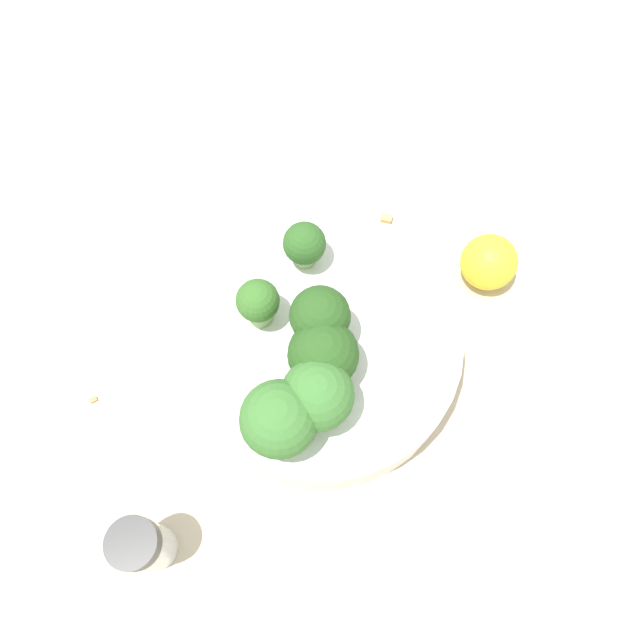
{
  "coord_description": "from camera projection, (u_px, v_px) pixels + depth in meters",
  "views": [
    {
      "loc": [
        0.05,
        0.17,
        0.5
      ],
      "look_at": [
        0.0,
        0.0,
        0.08
      ],
      "focal_mm": 35.0,
      "sensor_mm": 36.0,
      "label": 1
    }
  ],
  "objects": [
    {
      "name": "ground_plane",
      "position": [
        320.0,
        356.0,
        0.53
      ],
      "size": [
        3.0,
        3.0,
        0.0
      ],
      "primitive_type": "plane",
      "color": "beige"
    },
    {
      "name": "bowl",
      "position": [
        320.0,
        346.0,
        0.51
      ],
      "size": [
        0.22,
        0.22,
        0.05
      ],
      "primitive_type": "cylinder",
      "color": "white",
      "rests_on": "ground_plane"
    },
    {
      "name": "broccoli_floret_0",
      "position": [
        323.0,
        355.0,
        0.44
      ],
      "size": [
        0.05,
        0.05,
        0.06
      ],
      "color": "#8EB770",
      "rests_on": "bowl"
    },
    {
      "name": "broccoli_floret_1",
      "position": [
        317.0,
        395.0,
        0.43
      ],
      "size": [
        0.05,
        0.05,
        0.06
      ],
      "color": "#7A9E5B",
      "rests_on": "bowl"
    },
    {
      "name": "broccoli_floret_2",
      "position": [
        279.0,
        419.0,
        0.42
      ],
      "size": [
        0.05,
        0.05,
        0.06
      ],
      "color": "#8EB770",
      "rests_on": "bowl"
    },
    {
      "name": "broccoli_floret_3",
      "position": [
        304.0,
        245.0,
        0.49
      ],
      "size": [
        0.03,
        0.03,
        0.04
      ],
      "color": "#7A9E5B",
      "rests_on": "bowl"
    },
    {
      "name": "broccoli_floret_4",
      "position": [
        258.0,
        303.0,
        0.47
      ],
      "size": [
        0.03,
        0.03,
        0.05
      ],
      "color": "#7A9E5B",
      "rests_on": "bowl"
    },
    {
      "name": "broccoli_floret_5",
      "position": [
        315.0,
        318.0,
        0.45
      ],
      "size": [
        0.04,
        0.04,
        0.06
      ],
      "color": "#7A9E5B",
      "rests_on": "bowl"
    },
    {
      "name": "pepper_shaker",
      "position": [
        144.0,
        546.0,
        0.44
      ],
      "size": [
        0.04,
        0.04,
        0.07
      ],
      "color": "silver",
      "rests_on": "ground_plane"
    },
    {
      "name": "lemon_wedge",
      "position": [
        489.0,
        262.0,
        0.53
      ],
      "size": [
        0.05,
        0.05,
        0.05
      ],
      "primitive_type": "sphere",
      "color": "yellow",
      "rests_on": "ground_plane"
    },
    {
      "name": "almond_crumb_0",
      "position": [
        93.0,
        399.0,
        0.51
      ],
      "size": [
        0.01,
        0.0,
        0.01
      ],
      "primitive_type": "cube",
      "rotation": [
        0.0,
        0.0,
        0.15
      ],
      "color": "#AD7F4C",
      "rests_on": "ground_plane"
    },
    {
      "name": "almond_crumb_1",
      "position": [
        387.0,
        217.0,
        0.58
      ],
      "size": [
        0.01,
        0.01,
        0.01
      ],
      "primitive_type": "cube",
      "rotation": [
        0.0,
        0.0,
        5.73
      ],
      "color": "tan",
      "rests_on": "ground_plane"
    }
  ]
}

